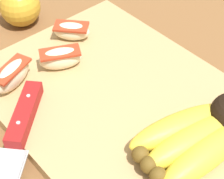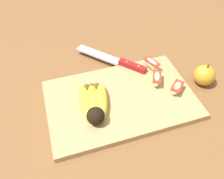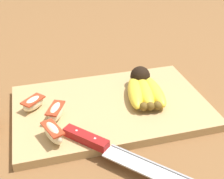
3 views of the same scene
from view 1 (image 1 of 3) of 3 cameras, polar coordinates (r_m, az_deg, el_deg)
name	(u,v)px [view 1 (image 1 of 3)]	position (r m, az deg, el deg)	size (l,w,h in m)	color
ground_plane	(130,120)	(0.50, 2.78, -4.65)	(6.00, 6.00, 0.00)	brown
cutting_board	(136,115)	(0.49, 3.77, -3.88)	(0.45, 0.29, 0.02)	tan
banana_bunch	(199,135)	(0.45, 13.22, -6.81)	(0.10, 0.16, 0.05)	black
chefs_knife	(14,146)	(0.46, -14.78, -8.40)	(0.21, 0.23, 0.02)	silver
apple_wedge_near	(61,58)	(0.54, -7.89, 4.80)	(0.05, 0.07, 0.03)	beige
apple_wedge_middle	(71,31)	(0.59, -6.23, 8.94)	(0.06, 0.06, 0.03)	beige
apple_wedge_far	(12,75)	(0.52, -15.01, 2.14)	(0.04, 0.07, 0.04)	beige
whole_apple	(20,6)	(0.66, -13.93, 12.29)	(0.07, 0.07, 0.08)	gold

